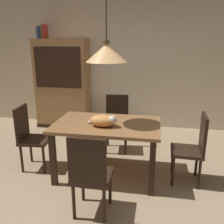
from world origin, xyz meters
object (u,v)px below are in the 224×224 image
at_px(pendant_lamp, 106,53).
at_px(chair_near_front, 90,173).
at_px(book_blue_wide, 40,33).
at_px(book_green_slim, 43,32).
at_px(book_red_tall, 45,32).
at_px(chair_far_back, 117,120).
at_px(cat_sleeping, 104,121).
at_px(chair_right_side, 193,146).
at_px(dining_table, 107,130).
at_px(hutch_bookcase, 63,86).
at_px(chair_left_side, 30,135).

bearing_deg(pendant_lamp, chair_near_front, -90.03).
distance_m(book_blue_wide, book_green_slim, 0.06).
bearing_deg(book_red_tall, book_blue_wide, 180.00).
xyz_separation_m(chair_far_back, book_blue_wide, (-1.74, 0.97, 1.46)).
distance_m(cat_sleeping, book_green_slim, 2.84).
height_order(chair_right_side, pendant_lamp, pendant_lamp).
bearing_deg(chair_near_front, pendant_lamp, 89.97).
xyz_separation_m(chair_right_side, pendant_lamp, (-1.13, 0.00, 1.15)).
relative_size(dining_table, chair_near_front, 1.51).
bearing_deg(book_blue_wide, cat_sleeping, -48.78).
relative_size(pendant_lamp, hutch_bookcase, 0.70).
distance_m(chair_far_back, hutch_bookcase, 1.68).
relative_size(chair_far_back, pendant_lamp, 0.72).
bearing_deg(chair_left_side, book_red_tall, 105.46).
height_order(dining_table, chair_right_side, chair_right_side).
bearing_deg(book_green_slim, chair_left_side, -73.15).
relative_size(hutch_bookcase, book_red_tall, 6.61).
bearing_deg(hutch_bookcase, chair_near_front, -64.09).
bearing_deg(chair_right_side, book_green_slim, 146.66).
height_order(pendant_lamp, book_blue_wide, pendant_lamp).
relative_size(pendant_lamp, book_blue_wide, 5.42).
xyz_separation_m(dining_table, chair_right_side, (1.13, -0.00, -0.14)).
bearing_deg(hutch_bookcase, pendant_lamp, -54.37).
relative_size(chair_near_front, chair_far_back, 1.00).
relative_size(chair_left_side, cat_sleeping, 2.38).
xyz_separation_m(chair_left_side, chair_far_back, (1.12, 0.89, 0.00)).
xyz_separation_m(chair_far_back, hutch_bookcase, (-1.32, 0.97, 0.38)).
bearing_deg(book_red_tall, pendant_lamp, -48.43).
bearing_deg(pendant_lamp, chair_right_side, -0.17).
relative_size(chair_left_side, book_red_tall, 3.32).
bearing_deg(chair_far_back, book_blue_wide, 150.79).
xyz_separation_m(chair_left_side, book_green_slim, (-0.56, 1.86, 1.47)).
bearing_deg(chair_right_side, chair_near_front, -142.22).
bearing_deg(chair_right_side, dining_table, 179.83).
bearing_deg(pendant_lamp, book_red_tall, 131.57).
bearing_deg(dining_table, chair_left_side, -179.62).
relative_size(cat_sleeping, pendant_lamp, 0.30).
bearing_deg(book_red_tall, chair_left_side, -74.54).
height_order(chair_near_front, hutch_bookcase, hutch_bookcase).
distance_m(chair_left_side, cat_sleeping, 1.16).
relative_size(pendant_lamp, book_red_tall, 4.64).
height_order(cat_sleeping, hutch_bookcase, hutch_bookcase).
distance_m(chair_right_side, pendant_lamp, 1.61).
bearing_deg(chair_far_back, chair_right_side, -37.82).
relative_size(chair_left_side, chair_far_back, 1.00).
xyz_separation_m(chair_near_front, chair_far_back, (-0.01, 1.76, 0.00)).
xyz_separation_m(dining_table, chair_far_back, (-0.01, 0.88, -0.14)).
relative_size(chair_right_side, hutch_bookcase, 0.50).
xyz_separation_m(hutch_bookcase, book_red_tall, (-0.32, 0.00, 1.10)).
bearing_deg(chair_left_side, pendant_lamp, 0.38).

